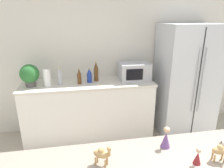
% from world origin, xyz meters
% --- Properties ---
extents(wall_back, '(8.00, 0.06, 2.55)m').
position_xyz_m(wall_back, '(0.00, 2.73, 1.27)').
color(wall_back, silver).
rests_on(wall_back, ground_plane).
extents(back_counter, '(2.06, 0.63, 0.93)m').
position_xyz_m(back_counter, '(-0.35, 2.40, 0.47)').
color(back_counter, white).
rests_on(back_counter, ground_plane).
extents(refrigerator, '(0.90, 0.72, 1.82)m').
position_xyz_m(refrigerator, '(1.27, 2.33, 0.91)').
color(refrigerator, silver).
rests_on(refrigerator, ground_plane).
extents(potted_plant, '(0.28, 0.28, 0.33)m').
position_xyz_m(potted_plant, '(-1.20, 2.37, 1.11)').
color(potted_plant, '#595451').
rests_on(potted_plant, back_counter).
extents(paper_towel_roll, '(0.11, 0.11, 0.25)m').
position_xyz_m(paper_towel_roll, '(-0.96, 2.34, 1.06)').
color(paper_towel_roll, white).
rests_on(paper_towel_roll, back_counter).
extents(microwave, '(0.48, 0.37, 0.28)m').
position_xyz_m(microwave, '(0.39, 2.42, 1.07)').
color(microwave, '#B2B5BA').
rests_on(microwave, back_counter).
extents(back_bottle_0, '(0.07, 0.07, 0.32)m').
position_xyz_m(back_bottle_0, '(-0.22, 2.47, 1.09)').
color(back_bottle_0, brown).
rests_on(back_bottle_0, back_counter).
extents(back_bottle_1, '(0.07, 0.07, 0.27)m').
position_xyz_m(back_bottle_1, '(-0.78, 2.37, 1.06)').
color(back_bottle_1, '#B2B7BC').
rests_on(back_bottle_1, back_counter).
extents(back_bottle_2, '(0.06, 0.06, 0.25)m').
position_xyz_m(back_bottle_2, '(-0.49, 2.36, 1.05)').
color(back_bottle_2, brown).
rests_on(back_bottle_2, back_counter).
extents(back_bottle_3, '(0.08, 0.08, 0.23)m').
position_xyz_m(back_bottle_3, '(-0.33, 2.41, 1.04)').
color(back_bottle_3, navy).
rests_on(back_bottle_3, back_counter).
extents(camel_figurine, '(0.12, 0.07, 0.15)m').
position_xyz_m(camel_figurine, '(0.38, 0.35, 1.10)').
color(camel_figurine, tan).
rests_on(camel_figurine, bar_counter).
extents(camel_figurine_second, '(0.12, 0.10, 0.15)m').
position_xyz_m(camel_figurine_second, '(-0.38, 0.45, 1.10)').
color(camel_figurine_second, tan).
rests_on(camel_figurine_second, bar_counter).
extents(wise_man_figurine_crimson, '(0.07, 0.07, 0.16)m').
position_xyz_m(wise_man_figurine_crimson, '(0.10, 0.56, 1.08)').
color(wise_man_figurine_crimson, '#6B4784').
rests_on(wise_man_figurine_crimson, bar_counter).
extents(wise_man_figurine_purple, '(0.05, 0.05, 0.12)m').
position_xyz_m(wise_man_figurine_purple, '(0.23, 0.36, 1.06)').
color(wise_man_figurine_purple, maroon).
rests_on(wise_man_figurine_purple, bar_counter).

